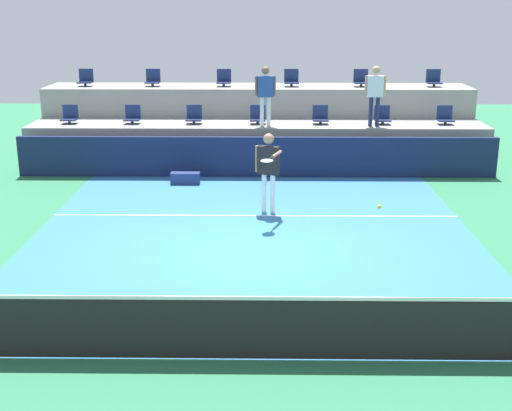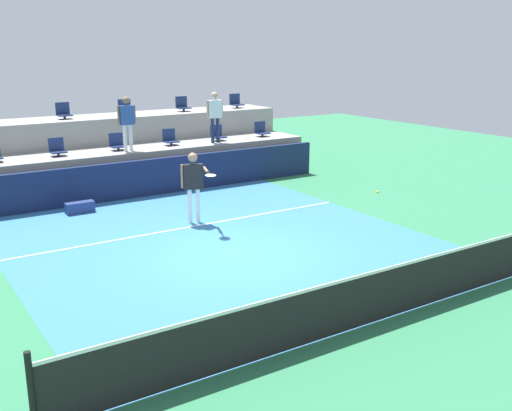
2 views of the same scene
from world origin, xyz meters
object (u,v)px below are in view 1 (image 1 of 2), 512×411
Objects in this scene: stadium_chair_lower_right at (382,116)px; stadium_chair_upper_mid_right at (291,79)px; stadium_chair_lower_mid_right at (320,116)px; stadium_chair_upper_far_right at (434,79)px; equipment_bag at (185,178)px; spectator_in_grey at (375,90)px; stadium_chair_lower_mid_left at (194,116)px; tennis_ball at (380,207)px; stadium_chair_upper_far_left at (86,79)px; stadium_chair_lower_far_left at (70,116)px; tennis_player at (268,164)px; stadium_chair_lower_left at (132,116)px; stadium_chair_lower_far_right at (445,117)px; stadium_chair_upper_right at (361,79)px; stadium_chair_lower_center at (258,116)px; stadium_chair_upper_mid_left at (224,79)px; spectator_in_white at (265,91)px; stadium_chair_upper_left at (153,79)px.

stadium_chair_upper_mid_right is at bearing 144.62° from stadium_chair_lower_right.
stadium_chair_lower_mid_right is 4.10m from stadium_chair_upper_far_right.
equipment_bag is at bearing -150.92° from stadium_chair_lower_mid_right.
stadium_chair_lower_mid_left is at bearing 175.67° from spectator_in_grey.
equipment_bag is at bearing 117.93° from tennis_ball.
spectator_in_grey is (-0.30, -0.38, 0.78)m from stadium_chair_lower_right.
stadium_chair_lower_far_left is at bearing -91.83° from stadium_chair_upper_far_left.
stadium_chair_upper_mid_right is at bearing 32.44° from stadium_chair_lower_mid_left.
tennis_player is (-3.26, -4.58, -0.34)m from stadium_chair_lower_right.
stadium_chair_upper_mid_right is at bearing 21.39° from stadium_chair_lower_left.
spectator_in_grey is at bearing -3.22° from stadium_chair_lower_left.
stadium_chair_lower_far_right is 1.00× the size of stadium_chair_upper_mid_right.
stadium_chair_upper_far_left is 1.00× the size of stadium_chair_upper_right.
stadium_chair_upper_far_right is 7.65× the size of tennis_ball.
stadium_chair_upper_far_left reaches higher than stadium_chair_lower_center.
spectator_in_grey is at bearing -128.24° from stadium_chair_lower_right.
stadium_chair_lower_mid_right is 7.38m from stadium_chair_upper_far_left.
stadium_chair_lower_center is 1.00× the size of stadium_chair_upper_mid_left.
stadium_chair_upper_right reaches higher than stadium_chair_lower_left.
spectator_in_white reaches higher than stadium_chair_upper_right.
stadium_chair_lower_center is at bearing 173.25° from spectator_in_grey.
stadium_chair_lower_left is 6.01m from tennis_player.
stadium_chair_upper_far_left is at bearing 168.53° from stadium_chair_lower_right.
stadium_chair_upper_left reaches higher than stadium_chair_lower_far_left.
spectator_in_white is (-5.15, -2.18, -0.08)m from stadium_chair_upper_far_right.
stadium_chair_upper_left is at bearing 180.00° from stadium_chair_upper_right.
stadium_chair_upper_far_right is at bearing 0.00° from stadium_chair_upper_left.
equipment_bag is at bearing -102.00° from stadium_chair_upper_mid_left.
stadium_chair_lower_mid_right is 1.70m from spectator_in_grey.
stadium_chair_lower_center is at bearing -18.67° from stadium_chair_upper_far_left.
stadium_chair_upper_mid_left is at bearing 0.00° from stadium_chair_upper_far_left.
equipment_bag is at bearing -162.11° from spectator_in_grey.
stadium_chair_upper_right is at bearing 37.38° from equipment_bag.
tennis_player is (3.87, -4.58, -0.34)m from stadium_chair_lower_left.
stadium_chair_upper_mid_left is at bearing 120.32° from spectator_in_white.
stadium_chair_upper_mid_right is 0.31× the size of spectator_in_grey.
spectator_in_white is at bearing -32.22° from stadium_chair_upper_left.
tennis_player is at bearing -61.02° from stadium_chair_upper_left.
stadium_chair_lower_right is 0.92m from spectator_in_grey.
stadium_chair_upper_far_right is (0.04, 1.80, 0.85)m from stadium_chair_lower_far_right.
stadium_chair_lower_left is at bearing -168.63° from stadium_chair_upper_far_right.
stadium_chair_lower_mid_right is 4.39m from equipment_bag.
stadium_chair_upper_left is at bearing 147.78° from spectator_in_white.
stadium_chair_lower_right is at bearing 0.00° from stadium_chair_lower_mid_right.
equipment_bag is (1.37, -3.84, -2.16)m from stadium_chair_upper_left.
stadium_chair_lower_left is (1.80, 0.00, 0.00)m from stadium_chair_lower_far_left.
tennis_ball is at bearing -78.03° from stadium_chair_lower_center.
spectator_in_grey is at bearing -134.17° from stadium_chair_upper_far_right.
stadium_chair_upper_far_right is 8.48m from equipment_bag.
stadium_chair_upper_mid_left is at bearing 180.00° from stadium_chair_upper_far_right.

